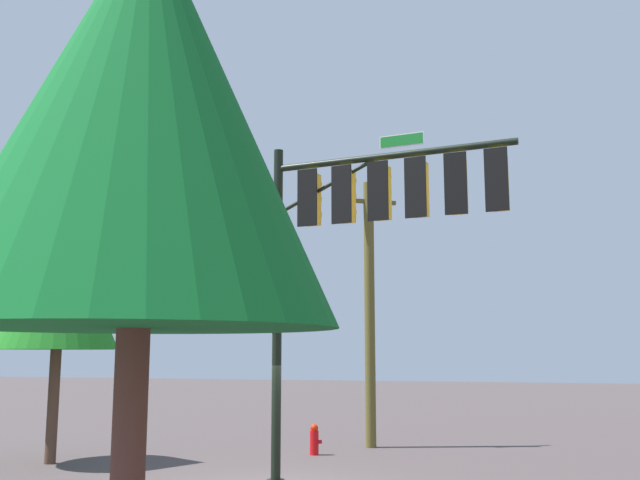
{
  "coord_description": "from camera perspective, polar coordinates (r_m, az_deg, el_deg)",
  "views": [
    {
      "loc": [
        5.38,
        -14.47,
        2.74
      ],
      "look_at": [
        0.92,
        0.09,
        5.14
      ],
      "focal_mm": 40.7,
      "sensor_mm": 36.0,
      "label": 1
    }
  ],
  "objects": [
    {
      "name": "signal_pole_assembly",
      "position": [
        14.94,
        2.54,
        1.2
      ],
      "size": [
        5.79,
        1.3,
        7.17
      ],
      "color": "black",
      "rests_on": "ground_plane"
    },
    {
      "name": "utility_pole",
      "position": [
        22.25,
        3.92,
        -5.35
      ],
      "size": [
        1.58,
        1.08,
        8.04
      ],
      "color": "brown",
      "rests_on": "ground_plane"
    },
    {
      "name": "fire_hydrant",
      "position": [
        20.66,
        -0.45,
        -15.42
      ],
      "size": [
        0.33,
        0.24,
        0.83
      ],
      "color": "red",
      "rests_on": "ground_plane"
    },
    {
      "name": "tree_near",
      "position": [
        8.02,
        -13.8,
        9.91
      ],
      "size": [
        4.17,
        4.17,
        7.63
      ],
      "color": "brown",
      "rests_on": "ground_plane"
    },
    {
      "name": "tree_far",
      "position": [
        20.21,
        -19.77,
        -3.25
      ],
      "size": [
        3.11,
        3.11,
        6.31
      ],
      "color": "brown",
      "rests_on": "ground_plane"
    }
  ]
}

